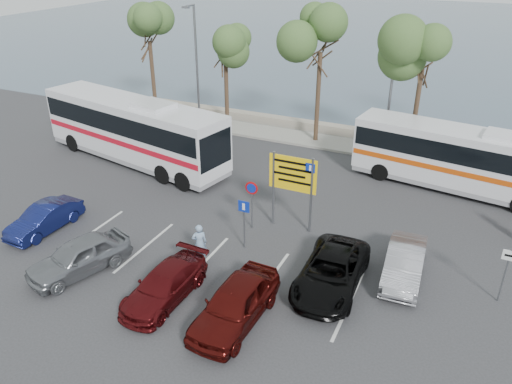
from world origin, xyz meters
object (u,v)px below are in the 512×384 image
at_px(car_silver_a, 79,256).
at_px(car_silver_b, 404,263).
at_px(street_lamp_left, 196,60).
at_px(pedestrian_near, 199,243).
at_px(car_maroon, 165,285).
at_px(car_red, 235,304).
at_px(direction_sign, 293,180).
at_px(coach_bus_left, 134,132).
at_px(coach_bus_right, 463,162).
at_px(street_lamp_right, 392,81).
at_px(car_blue, 44,218).
at_px(suv_black, 331,272).

distance_m(car_silver_a, car_silver_b, 12.72).
relative_size(street_lamp_left, car_silver_b, 2.03).
bearing_deg(pedestrian_near, car_maroon, 54.57).
bearing_deg(car_red, pedestrian_near, 140.59).
relative_size(direction_sign, car_silver_a, 0.88).
xyz_separation_m(coach_bus_left, coach_bus_right, (17.75, 4.00, -0.20)).
height_order(street_lamp_right, coach_bus_left, street_lamp_right).
xyz_separation_m(coach_bus_left, car_blue, (1.14, -8.24, -1.20)).
distance_m(street_lamp_left, pedestrian_near, 17.17).
bearing_deg(street_lamp_right, car_red, -94.85).
relative_size(street_lamp_left, car_silver_a, 1.95).
bearing_deg(street_lamp_right, suv_black, -86.02).
bearing_deg(coach_bus_right, car_maroon, -122.56).
height_order(coach_bus_right, car_silver_a, coach_bus_right).
bearing_deg(street_lamp_right, car_silver_a, -116.11).
distance_m(car_maroon, suv_black, 6.21).
bearing_deg(street_lamp_right, street_lamp_left, 180.00).
relative_size(car_maroon, pedestrian_near, 2.40).
distance_m(street_lamp_left, car_silver_b, 20.68).
xyz_separation_m(street_lamp_right, car_red, (-1.44, -17.02, -3.86)).
height_order(car_blue, car_silver_b, car_silver_b).
height_order(car_maroon, car_red, car_red).
bearing_deg(car_red, car_blue, 172.72).
bearing_deg(direction_sign, pedestrian_near, -120.76).
distance_m(car_red, pedestrian_near, 3.97).
distance_m(car_silver_a, car_blue, 4.06).
bearing_deg(car_maroon, street_lamp_right, 77.60).
xyz_separation_m(suv_black, car_silver_b, (2.40, 1.75, -0.01)).
relative_size(direction_sign, car_maroon, 0.88).
distance_m(car_maroon, car_silver_b, 9.17).
relative_size(street_lamp_right, coach_bus_right, 0.70).
xyz_separation_m(street_lamp_left, car_silver_a, (4.66, -17.02, -3.90)).
bearing_deg(car_blue, street_lamp_left, 95.98).
bearing_deg(car_maroon, coach_bus_left, 133.27).
relative_size(coach_bus_left, car_blue, 3.47).
distance_m(street_lamp_right, car_silver_b, 13.09).
bearing_deg(car_blue, pedestrian_near, 8.79).
relative_size(car_silver_a, car_silver_b, 1.04).
bearing_deg(car_maroon, suv_black, 33.44).
bearing_deg(car_blue, suv_black, 8.76).
xyz_separation_m(coach_bus_left, car_silver_a, (4.80, -10.00, -1.11)).
relative_size(street_lamp_left, direction_sign, 2.23).
distance_m(direction_sign, car_silver_a, 9.39).
bearing_deg(car_silver_a, coach_bus_left, 135.04).
height_order(street_lamp_right, car_silver_b, street_lamp_right).
bearing_deg(suv_black, direction_sign, 128.58).
relative_size(street_lamp_right, car_silver_b, 2.03).
bearing_deg(coach_bus_right, pedestrian_near, -128.44).
height_order(street_lamp_left, street_lamp_right, same).
height_order(direction_sign, car_silver_b, direction_sign).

